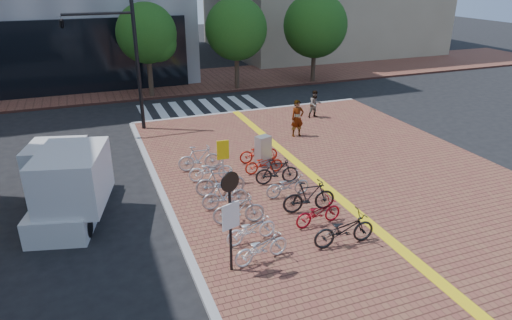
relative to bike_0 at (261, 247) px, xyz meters
name	(u,v)px	position (x,y,z in m)	size (l,w,h in m)	color
ground	(291,213)	(2.12, 2.45, -0.61)	(120.00, 120.00, 0.00)	black
sidewalk	(466,274)	(5.12, -2.55, -0.53)	(14.00, 34.00, 0.15)	brown
tactile_strip	(438,280)	(4.12, -2.55, -0.45)	(0.40, 34.00, 0.01)	yellow
kerb_north	(251,111)	(5.12, 14.45, -0.53)	(14.00, 0.25, 0.15)	gray
far_sidewalk	(171,83)	(2.12, 23.45, -0.53)	(70.00, 8.00, 0.15)	brown
crosswalk	(202,108)	(2.62, 16.45, -0.60)	(7.50, 4.00, 0.01)	silver
street_trees	(251,30)	(7.16, 19.91, 3.49)	(16.20, 4.60, 6.35)	#38281E
bike_0	(261,247)	(0.00, 0.00, 0.00)	(0.61, 1.74, 0.91)	silver
bike_1	(251,229)	(0.09, 1.06, -0.02)	(0.58, 1.67, 0.88)	white
bike_2	(239,209)	(0.09, 2.21, 0.06)	(0.49, 1.72, 1.03)	#A5A4A9
bike_3	(225,195)	(-0.01, 3.40, 0.04)	(0.47, 1.66, 1.00)	#B0B0B5
bike_4	(220,181)	(0.13, 4.40, 0.10)	(0.52, 1.85, 1.11)	#A2A2A6
bike_5	(211,170)	(0.15, 5.78, 0.01)	(0.61, 1.76, 0.93)	silver
bike_6	(199,158)	(-0.01, 6.91, 0.08)	(0.50, 1.78, 1.07)	#BBBBC1
bike_7	(344,229)	(2.65, -0.10, 0.07)	(0.69, 1.99, 1.05)	black
bike_8	(318,212)	(2.49, 1.22, -0.02)	(0.59, 1.68, 0.88)	maroon
bike_9	(309,196)	(2.61, 2.13, 0.11)	(0.53, 1.88, 1.13)	black
bike_10	(288,185)	(2.41, 3.43, -0.01)	(0.59, 1.70, 0.89)	#A4A3A8
bike_11	(277,171)	(2.48, 4.56, 0.06)	(0.49, 1.73, 1.04)	black
bike_12	(264,163)	(2.38, 5.69, -0.03)	(0.56, 1.61, 0.85)	#B51B0C
bike_13	(259,152)	(2.60, 6.83, -0.01)	(0.59, 1.70, 0.89)	#A3150B
pedestrian_a	(297,118)	(5.64, 9.30, 0.47)	(0.67, 0.44, 1.84)	gray
pedestrian_b	(315,104)	(7.95, 11.77, 0.31)	(0.75, 0.58, 1.54)	#535A69
utility_box	(263,151)	(2.65, 6.45, 0.20)	(0.60, 0.44, 1.31)	#A5A5AA
yellow_sign	(223,154)	(0.56, 5.40, 0.76)	(0.48, 0.12, 1.76)	#B7B7BC
notice_sign	(230,210)	(-0.94, -0.14, 1.45)	(0.54, 0.22, 3.02)	black
traffic_light_pole	(104,44)	(-2.87, 13.31, 3.99)	(3.46, 1.33, 6.44)	black
box_truck	(68,183)	(-5.04, 5.07, 0.61)	(2.98, 4.80, 2.58)	silver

